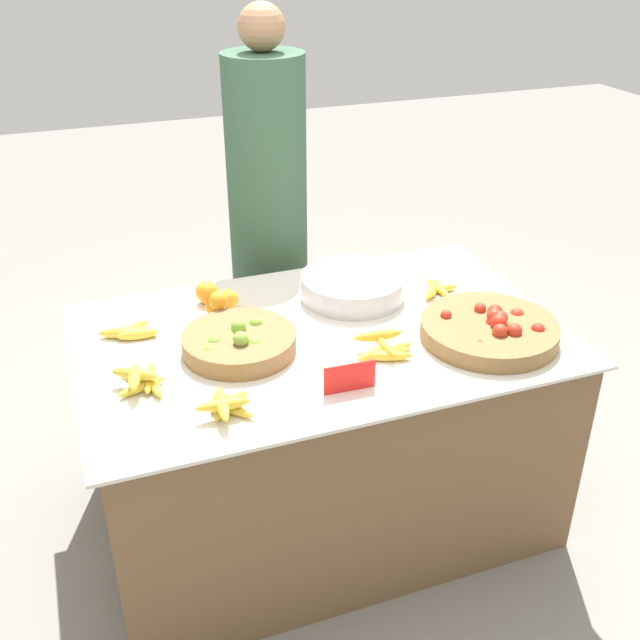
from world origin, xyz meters
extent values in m
plane|color=gray|center=(0.00, 0.00, 0.00)|extent=(12.00, 12.00, 0.00)
cube|color=brown|center=(0.00, 0.00, 0.37)|extent=(1.49, 0.95, 0.74)
cube|color=silver|center=(0.00, 0.00, 0.74)|extent=(1.55, 0.99, 0.01)
cylinder|color=olive|center=(-0.27, -0.02, 0.78)|extent=(0.35, 0.35, 0.06)
sphere|color=#6BA333|center=(-0.24, 0.00, 0.79)|extent=(0.04, 0.04, 0.04)
sphere|color=#7AB238|center=(-0.33, 0.00, 0.78)|extent=(0.04, 0.04, 0.04)
sphere|color=#7AB238|center=(-0.24, -0.07, 0.80)|extent=(0.05, 0.05, 0.05)
sphere|color=#89BC42|center=(-0.26, 0.03, 0.80)|extent=(0.05, 0.05, 0.05)
sphere|color=#6BA333|center=(-0.26, -0.06, 0.80)|extent=(0.05, 0.05, 0.05)
sphere|color=#6BA333|center=(-0.27, 0.00, 0.80)|extent=(0.04, 0.04, 0.04)
sphere|color=#7AB238|center=(-0.27, 0.01, 0.82)|extent=(0.05, 0.05, 0.05)
sphere|color=#6BA333|center=(-0.29, 0.01, 0.79)|extent=(0.05, 0.05, 0.05)
sphere|color=#7AB238|center=(-0.25, -0.05, 0.80)|extent=(0.04, 0.04, 0.04)
sphere|color=#89BC42|center=(-0.27, -0.07, 0.79)|extent=(0.05, 0.05, 0.05)
sphere|color=#6BA333|center=(-0.35, -0.02, 0.80)|extent=(0.05, 0.05, 0.05)
sphere|color=#6BA333|center=(-0.27, -0.02, 0.79)|extent=(0.05, 0.05, 0.05)
sphere|color=#89BC42|center=(-0.29, 0.00, 0.79)|extent=(0.05, 0.05, 0.05)
sphere|color=#89BC42|center=(-0.20, 0.03, 0.81)|extent=(0.04, 0.04, 0.04)
sphere|color=#7AB238|center=(-0.38, -0.07, 0.79)|extent=(0.05, 0.05, 0.05)
sphere|color=#89BC42|center=(-0.28, -0.07, 0.83)|extent=(0.05, 0.05, 0.05)
cylinder|color=olive|center=(0.50, -0.21, 0.78)|extent=(0.44, 0.44, 0.06)
sphere|color=red|center=(0.52, -0.23, 0.83)|extent=(0.05, 0.05, 0.05)
sphere|color=red|center=(0.51, -0.21, 0.83)|extent=(0.05, 0.05, 0.05)
sphere|color=red|center=(0.53, -0.19, 0.83)|extent=(0.05, 0.05, 0.05)
sphere|color=red|center=(0.51, -0.24, 0.83)|extent=(0.05, 0.05, 0.05)
sphere|color=red|center=(0.38, -0.13, 0.81)|extent=(0.04, 0.04, 0.04)
sphere|color=red|center=(0.53, -0.30, 0.82)|extent=(0.05, 0.05, 0.05)
sphere|color=red|center=(0.51, -0.13, 0.82)|extent=(0.04, 0.04, 0.04)
sphere|color=red|center=(0.62, -0.30, 0.80)|extent=(0.05, 0.05, 0.05)
sphere|color=red|center=(0.52, -0.24, 0.78)|extent=(0.04, 0.04, 0.04)
sphere|color=red|center=(0.51, -0.18, 0.78)|extent=(0.05, 0.05, 0.05)
sphere|color=red|center=(0.44, -0.15, 0.78)|extent=(0.04, 0.04, 0.04)
sphere|color=red|center=(0.50, -0.18, 0.79)|extent=(0.04, 0.04, 0.04)
sphere|color=red|center=(0.51, -0.17, 0.78)|extent=(0.04, 0.04, 0.04)
sphere|color=red|center=(0.61, -0.19, 0.80)|extent=(0.05, 0.05, 0.05)
sphere|color=red|center=(0.48, -0.29, 0.82)|extent=(0.05, 0.05, 0.05)
sphere|color=red|center=(0.41, -0.30, 0.79)|extent=(0.05, 0.05, 0.05)
sphere|color=red|center=(0.48, -0.21, 0.78)|extent=(0.05, 0.05, 0.05)
sphere|color=red|center=(0.50, -0.22, 0.80)|extent=(0.05, 0.05, 0.05)
sphere|color=orange|center=(-0.29, 0.25, 0.78)|extent=(0.07, 0.07, 0.07)
sphere|color=orange|center=(-0.29, 0.24, 0.78)|extent=(0.07, 0.07, 0.07)
sphere|color=orange|center=(-0.24, 0.27, 0.79)|extent=(0.07, 0.07, 0.07)
sphere|color=orange|center=(-0.29, 0.34, 0.79)|extent=(0.08, 0.08, 0.08)
sphere|color=orange|center=(-0.29, 0.19, 0.83)|extent=(0.07, 0.07, 0.07)
sphere|color=orange|center=(-0.31, 0.25, 0.84)|extent=(0.07, 0.07, 0.07)
cylinder|color=#B7B7BF|center=(0.20, 0.21, 0.79)|extent=(0.37, 0.37, 0.08)
cube|color=red|center=(-0.03, -0.34, 0.80)|extent=(0.15, 0.01, 0.09)
ellipsoid|color=gold|center=(0.47, 0.13, 0.77)|extent=(0.13, 0.14, 0.03)
ellipsoid|color=gold|center=(0.51, 0.13, 0.77)|extent=(0.12, 0.03, 0.03)
ellipsoid|color=gold|center=(0.48, 0.14, 0.77)|extent=(0.08, 0.12, 0.03)
ellipsoid|color=gold|center=(0.50, 0.14, 0.77)|extent=(0.03, 0.16, 0.03)
ellipsoid|color=gold|center=(0.14, -0.23, 0.77)|extent=(0.15, 0.08, 0.03)
ellipsoid|color=gold|center=(0.10, -0.20, 0.77)|extent=(0.13, 0.07, 0.03)
ellipsoid|color=gold|center=(0.15, -0.21, 0.76)|extent=(0.13, 0.03, 0.03)
ellipsoid|color=gold|center=(0.16, -0.20, 0.77)|extent=(0.15, 0.07, 0.03)
ellipsoid|color=gold|center=(0.14, -0.15, 0.80)|extent=(0.16, 0.05, 0.04)
ellipsoid|color=gold|center=(0.14, -0.19, 0.79)|extent=(0.03, 0.14, 0.03)
ellipsoid|color=gold|center=(-0.56, 0.17, 0.77)|extent=(0.13, 0.05, 0.03)
ellipsoid|color=gold|center=(-0.54, 0.19, 0.77)|extent=(0.12, 0.10, 0.03)
ellipsoid|color=gold|center=(-0.60, 0.19, 0.77)|extent=(0.16, 0.08, 0.04)
ellipsoid|color=gold|center=(-0.58, 0.22, 0.77)|extent=(0.14, 0.09, 0.03)
ellipsoid|color=gold|center=(-0.59, -0.08, 0.77)|extent=(0.11, 0.12, 0.04)
ellipsoid|color=gold|center=(-0.56, -0.13, 0.77)|extent=(0.05, 0.14, 0.03)
ellipsoid|color=gold|center=(-0.59, -0.13, 0.77)|extent=(0.15, 0.08, 0.03)
ellipsoid|color=gold|center=(-0.56, -0.10, 0.77)|extent=(0.07, 0.16, 0.03)
ellipsoid|color=gold|center=(-0.61, -0.13, 0.80)|extent=(0.06, 0.14, 0.04)
ellipsoid|color=gold|center=(-0.60, -0.11, 0.80)|extent=(0.14, 0.10, 0.04)
ellipsoid|color=gold|center=(-0.40, -0.27, 0.76)|extent=(0.07, 0.12, 0.03)
ellipsoid|color=gold|center=(-0.37, -0.31, 0.77)|extent=(0.13, 0.11, 0.04)
ellipsoid|color=gold|center=(-0.38, -0.33, 0.76)|extent=(0.12, 0.13, 0.03)
ellipsoid|color=gold|center=(-0.40, -0.31, 0.76)|extent=(0.08, 0.12, 0.03)
ellipsoid|color=gold|center=(-0.40, -0.34, 0.79)|extent=(0.05, 0.15, 0.03)
ellipsoid|color=gold|center=(-0.40, -0.34, 0.79)|extent=(0.15, 0.04, 0.03)
cylinder|color=#385B42|center=(0.06, 0.78, 0.75)|extent=(0.32, 0.32, 1.50)
sphere|color=#A87A56|center=(0.06, 0.78, 1.59)|extent=(0.17, 0.17, 0.17)
camera|label=1|loc=(-0.72, -1.97, 1.96)|focal=42.00mm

